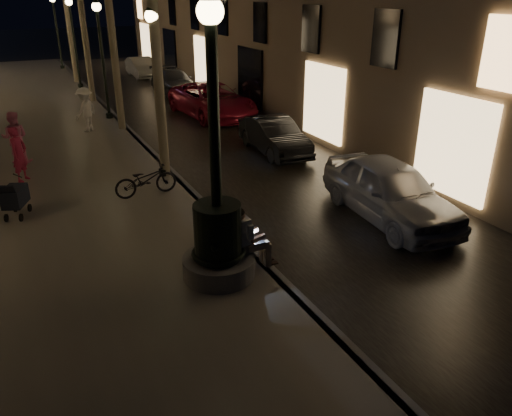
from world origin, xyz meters
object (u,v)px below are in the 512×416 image
seated_man_laptop (247,236)px  bicycle (146,180)px  stroller (15,197)px  lamp_curb_d (56,22)px  fountain_lamppost (218,229)px  car_third (212,100)px  lamp_curb_b (101,44)px  lamp_curb_c (73,30)px  pedestrian_pink (15,137)px  pedestrian_white (86,110)px  pedestrian_red (19,154)px  car_fifth (142,67)px  lamp_curb_a (156,71)px  car_second (274,136)px  car_rear (174,81)px  car_front (390,190)px

seated_man_laptop → bicycle: seated_man_laptop is taller
stroller → lamp_curb_d: bearing=103.8°
stroller → fountain_lamppost: bearing=-31.5°
lamp_curb_d → car_third: 17.72m
lamp_curb_b → lamp_curb_c: bearing=90.0°
car_third → pedestrian_pink: 9.02m
seated_man_laptop → pedestrian_white: pedestrian_white is taller
lamp_curb_d → pedestrian_red: size_ratio=3.02×
lamp_curb_c → car_fifth: bearing=35.7°
lamp_curb_c → car_third: bearing=-64.1°
seated_man_laptop → lamp_curb_a: (0.09, 6.00, 2.32)m
fountain_lamppost → car_second: 8.65m
lamp_curb_d → pedestrian_red: lamp_curb_d is taller
fountain_lamppost → lamp_curb_b: (0.70, 14.00, 2.02)m
fountain_lamppost → stroller: (-3.36, 4.70, -0.48)m
pedestrian_red → bicycle: size_ratio=0.95×
pedestrian_white → lamp_curb_d: bearing=-136.5°
lamp_curb_a → pedestrian_white: size_ratio=2.85×
lamp_curb_b → lamp_curb_d: bearing=90.0°
fountain_lamppost → lamp_curb_c: size_ratio=1.08×
lamp_curb_c → pedestrian_red: (-3.78, -14.63, -2.24)m
car_third → car_second: bearing=-94.3°
stroller → bicycle: (3.19, -0.03, -0.09)m
lamp_curb_a → stroller: lamp_curb_a is taller
lamp_curb_c → bicycle: 17.54m
lamp_curb_a → lamp_curb_b: 8.00m
car_fifth → fountain_lamppost: bearing=-100.8°
fountain_lamppost → pedestrian_red: bearing=112.7°
pedestrian_red → pedestrian_pink: (-0.02, 1.84, 0.03)m
lamp_curb_a → car_fifth: (4.30, 19.10, -2.61)m
stroller → pedestrian_pink: 4.53m
stroller → pedestrian_pink: pedestrian_pink is taller
car_fifth → pedestrian_pink: size_ratio=2.31×
lamp_curb_c → car_rear: size_ratio=1.12×
car_third → bicycle: car_third is taller
lamp_curb_d → car_front: lamp_curb_d is taller
car_front → car_second: 6.06m
car_third → lamp_curb_d: bearing=100.7°
lamp_curb_c → pedestrian_white: size_ratio=2.85×
lamp_curb_a → lamp_curb_b: size_ratio=1.00×
pedestrian_white → bicycle: (0.31, -7.51, -0.40)m
car_front → car_rear: size_ratio=1.01×
lamp_curb_a → lamp_curb_d: bearing=90.0°
stroller → car_rear: (8.62, 14.46, -0.10)m
seated_man_laptop → lamp_curb_a: lamp_curb_a is taller
car_front → pedestrian_white: (-5.48, 11.20, 0.30)m
lamp_curb_d → pedestrian_pink: lamp_curb_d is taller
car_second → pedestrian_pink: size_ratio=2.26×
bicycle → car_fifth: bearing=-15.7°
fountain_lamppost → car_front: fountain_lamppost is taller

